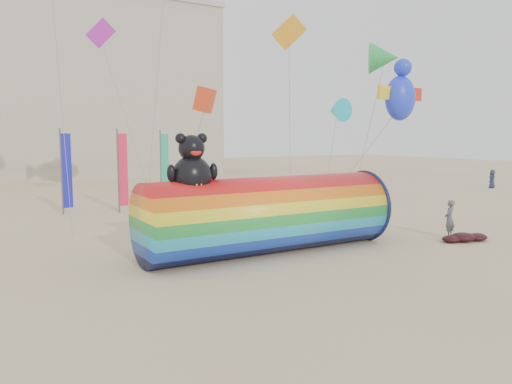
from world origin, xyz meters
TOP-DOWN VIEW (x-y plane):
  - ground at (0.00, 0.00)m, footprint 160.00×160.00m
  - windsock_assembly at (0.55, 0.59)m, footprint 10.69×3.26m
  - kite_handler at (9.40, -1.27)m, footprint 0.76×0.64m
  - fabric_bundle at (9.38, -2.17)m, footprint 2.62×1.35m
  - festival_banners at (-1.18, 15.91)m, footprint 7.96×3.93m

SIDE VIEW (x-z plane):
  - ground at x=0.00m, z-range 0.00..0.00m
  - fabric_bundle at x=9.38m, z-range -0.03..0.37m
  - kite_handler at x=9.40m, z-range 0.00..1.78m
  - windsock_assembly at x=0.55m, z-range -0.83..4.10m
  - festival_banners at x=-1.18m, z-range 0.04..5.24m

